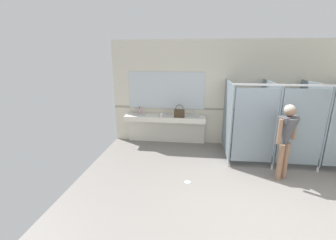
{
  "coord_description": "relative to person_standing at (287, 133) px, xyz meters",
  "views": [
    {
      "loc": [
        -1.11,
        -3.6,
        2.55
      ],
      "look_at": [
        -1.73,
        1.32,
        1.15
      ],
      "focal_mm": 24.49,
      "sensor_mm": 36.0,
      "label": 1
    }
  ],
  "objects": [
    {
      "name": "bathroom_stalls",
      "position": [
        0.45,
        0.92,
        0.01
      ],
      "size": [
        3.05,
        1.54,
        1.97
      ],
      "color": "gray",
      "rests_on": "ground_plane"
    },
    {
      "name": "person_standing",
      "position": [
        0.0,
        0.0,
        0.0
      ],
      "size": [
        0.56,
        0.56,
        1.62
      ],
      "color": "#8C664C",
      "rests_on": "ground_plane"
    },
    {
      "name": "vanity_counter",
      "position": [
        -2.73,
        1.74,
        -0.38
      ],
      "size": [
        2.32,
        0.52,
        1.0
      ],
      "color": "silver",
      "rests_on": "ground_plane"
    },
    {
      "name": "soap_dispenser",
      "position": [
        -3.52,
        1.81,
        -0.05
      ],
      "size": [
        0.07,
        0.07,
        0.2
      ],
      "color": "#D899B2",
      "rests_on": "vanity_counter"
    },
    {
      "name": "wall_back_tile_band",
      "position": [
        -0.74,
        1.93,
        0.03
      ],
      "size": [
        7.16,
        0.01,
        0.06
      ],
      "primitive_type": "cube",
      "color": "#9E937F",
      "rests_on": "wall_back"
    },
    {
      "name": "floor_drain_cover",
      "position": [
        -1.98,
        -0.41,
        -1.02
      ],
      "size": [
        0.14,
        0.14,
        0.01
      ],
      "primitive_type": "cylinder",
      "color": "#B7BABF",
      "rests_on": "ground_plane"
    },
    {
      "name": "ground_plane",
      "position": [
        -0.74,
        -1.08,
        -1.07
      ],
      "size": [
        7.16,
        6.62,
        0.1
      ],
      "primitive_type": "cube",
      "color": "gray"
    },
    {
      "name": "mirror_panel",
      "position": [
        -2.73,
        1.92,
        0.55
      ],
      "size": [
        2.22,
        0.02,
        1.07
      ],
      "primitive_type": "cube",
      "color": "silver",
      "rests_on": "wall_back"
    },
    {
      "name": "wall_back",
      "position": [
        -0.74,
        1.99,
        0.47
      ],
      "size": [
        7.16,
        0.12,
        2.98
      ],
      "primitive_type": "cube",
      "color": "beige",
      "rests_on": "ground_plane"
    },
    {
      "name": "handbag",
      "position": [
        -2.31,
        1.52,
        -0.02
      ],
      "size": [
        0.29,
        0.13,
        0.36
      ],
      "color": "#3F2D1E",
      "rests_on": "vanity_counter"
    },
    {
      "name": "paper_cup",
      "position": [
        -2.83,
        1.54,
        -0.09
      ],
      "size": [
        0.07,
        0.07,
        0.09
      ],
      "primitive_type": "cylinder",
      "color": "white",
      "rests_on": "vanity_counter"
    }
  ]
}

